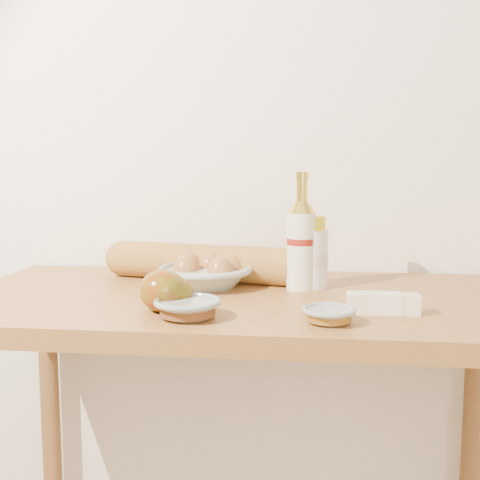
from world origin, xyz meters
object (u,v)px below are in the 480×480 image
(cream_bottle, at_px, (310,255))
(egg_bowl, at_px, (206,273))
(bourbon_bottle, at_px, (301,242))
(baguette, at_px, (205,263))
(table, at_px, (242,351))

(cream_bottle, height_order, egg_bowl, cream_bottle)
(bourbon_bottle, relative_size, cream_bottle, 1.61)
(egg_bowl, xyz_separation_m, baguette, (-0.01, 0.07, 0.01))
(egg_bowl, bearing_deg, cream_bottle, 4.81)
(cream_bottle, xyz_separation_m, baguette, (-0.24, 0.05, -0.03))
(bourbon_bottle, distance_m, baguette, 0.24)
(table, height_order, baguette, baguette)
(bourbon_bottle, distance_m, egg_bowl, 0.22)
(bourbon_bottle, xyz_separation_m, baguette, (-0.22, 0.07, -0.06))
(table, distance_m, egg_bowl, 0.19)
(bourbon_bottle, bearing_deg, cream_bottle, 66.80)
(table, height_order, egg_bowl, egg_bowl)
(bourbon_bottle, height_order, cream_bottle, bourbon_bottle)
(table, xyz_separation_m, cream_bottle, (0.14, 0.09, 0.20))
(egg_bowl, bearing_deg, table, -39.31)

